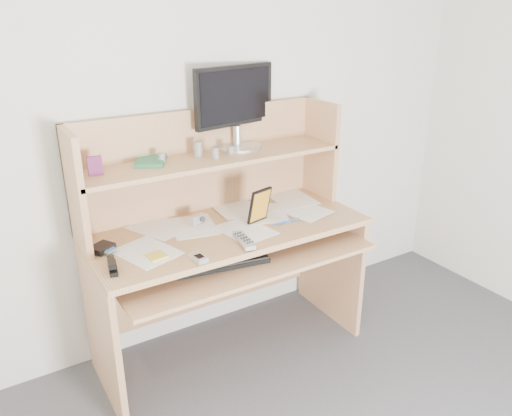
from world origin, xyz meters
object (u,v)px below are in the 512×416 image
desk (221,231)px  monitor (235,105)px  keyboard (220,261)px  game_case (260,205)px  tv_remote (244,240)px

desk → monitor: (0.19, 0.18, 0.61)m
keyboard → game_case: size_ratio=2.57×
tv_remote → desk: bearing=95.0°
tv_remote → keyboard: bearing=168.3°
desk → tv_remote: 0.29m
tv_remote → monitor: size_ratio=0.38×
tv_remote → game_case: bearing=51.5°
monitor → tv_remote: bearing=-125.7°
desk → game_case: 0.25m
desk → game_case: desk is taller
tv_remote → monitor: (0.22, 0.46, 0.54)m
monitor → game_case: bearing=-106.3°
tv_remote → monitor: bearing=75.0°
desk → tv_remote: bearing=-95.5°
keyboard → monitor: (0.32, 0.41, 0.64)m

